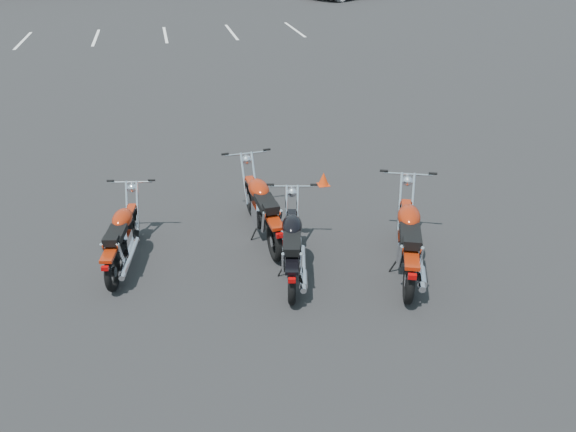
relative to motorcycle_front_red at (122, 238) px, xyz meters
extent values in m
plane|color=black|center=(2.27, -0.86, -0.44)|extent=(120.00, 120.00, 0.00)
torus|color=black|center=(0.12, 0.67, -0.16)|extent=(0.21, 0.57, 0.56)
cylinder|color=silver|center=(0.12, 0.67, -0.16)|extent=(0.12, 0.16, 0.15)
torus|color=black|center=(-0.14, -0.65, -0.16)|extent=(0.21, 0.57, 0.56)
cylinder|color=silver|center=(-0.14, -0.65, -0.16)|extent=(0.12, 0.16, 0.15)
cube|color=black|center=(-0.01, 0.01, -0.12)|extent=(0.28, 0.98, 0.06)
cube|color=silver|center=(-0.02, -0.04, -0.07)|extent=(0.32, 0.40, 0.28)
cylinder|color=silver|center=(-0.02, -0.04, 0.10)|extent=(0.23, 0.26, 0.25)
ellipsoid|color=#942209|center=(0.03, 0.17, 0.23)|extent=(0.38, 0.59, 0.24)
cube|color=black|center=(-0.06, -0.27, 0.21)|extent=(0.34, 0.55, 0.09)
cube|color=black|center=(-0.11, -0.49, 0.25)|extent=(0.23, 0.20, 0.11)
cube|color=#942209|center=(-0.14, -0.67, 0.13)|extent=(0.24, 0.42, 0.05)
cube|color=#942209|center=(0.12, 0.67, 0.13)|extent=(0.18, 0.33, 0.04)
cylinder|color=silver|center=(0.00, -0.54, 0.07)|extent=(0.08, 0.18, 0.37)
cylinder|color=silver|center=(-0.22, -0.49, 0.07)|extent=(0.08, 0.18, 0.37)
cylinder|color=silver|center=(0.08, -0.29, -0.18)|extent=(0.28, 1.02, 0.12)
cylinder|color=silver|center=(0.03, -0.59, -0.16)|extent=(0.17, 0.35, 0.12)
cylinder|color=silver|center=(0.23, 0.76, 0.14)|extent=(0.11, 0.37, 0.73)
cylinder|color=silver|center=(0.06, 0.80, 0.14)|extent=(0.11, 0.37, 0.73)
sphere|color=silver|center=(0.17, 0.93, 0.38)|extent=(0.18, 0.18, 0.15)
cylinder|color=silver|center=(0.18, 0.95, 0.47)|extent=(0.64, 0.15, 0.03)
cylinder|color=black|center=(0.49, 0.86, 0.51)|extent=(0.12, 0.05, 0.03)
cylinder|color=black|center=(-0.15, 0.99, 0.51)|extent=(0.12, 0.05, 0.03)
cylinder|color=black|center=(-0.15, -0.06, -0.30)|extent=(0.15, 0.05, 0.28)
cube|color=#990505|center=(-0.19, -0.91, 0.07)|extent=(0.10, 0.07, 0.06)
torus|color=black|center=(2.56, -0.14, -0.15)|extent=(0.24, 0.59, 0.58)
cylinder|color=silver|center=(2.56, -0.14, -0.15)|extent=(0.13, 0.17, 0.15)
torus|color=black|center=(2.23, -1.51, -0.15)|extent=(0.24, 0.59, 0.58)
cylinder|color=silver|center=(2.23, -1.51, -0.15)|extent=(0.13, 0.17, 0.15)
cube|color=black|center=(2.40, -0.82, -0.11)|extent=(0.33, 1.01, 0.06)
cube|color=silver|center=(2.38, -0.87, -0.05)|extent=(0.35, 0.42, 0.29)
cylinder|color=silver|center=(2.38, -0.87, 0.12)|extent=(0.24, 0.28, 0.26)
ellipsoid|color=black|center=(2.44, -0.65, 0.26)|extent=(0.42, 0.61, 0.25)
cube|color=black|center=(2.33, -1.11, 0.24)|extent=(0.37, 0.58, 0.10)
cube|color=black|center=(2.27, -1.34, 0.28)|extent=(0.25, 0.22, 0.12)
cube|color=black|center=(2.23, -1.52, 0.15)|extent=(0.26, 0.44, 0.05)
cube|color=black|center=(2.56, -0.14, 0.15)|extent=(0.20, 0.35, 0.04)
cylinder|color=silver|center=(2.38, -1.39, 0.09)|extent=(0.09, 0.18, 0.38)
cylinder|color=silver|center=(2.15, -1.34, 0.09)|extent=(0.09, 0.18, 0.38)
cylinder|color=silver|center=(2.48, -1.14, -0.17)|extent=(0.33, 1.06, 0.12)
cylinder|color=silver|center=(2.41, -1.44, -0.15)|extent=(0.19, 0.36, 0.13)
cylinder|color=silver|center=(2.67, -0.05, 0.16)|extent=(0.13, 0.39, 0.76)
cylinder|color=silver|center=(2.50, -0.01, 0.16)|extent=(0.13, 0.39, 0.76)
sphere|color=silver|center=(2.62, 0.12, 0.41)|extent=(0.19, 0.19, 0.15)
cylinder|color=silver|center=(2.63, 0.14, 0.51)|extent=(0.67, 0.19, 0.03)
cylinder|color=black|center=(2.95, 0.04, 0.55)|extent=(0.12, 0.06, 0.03)
cylinder|color=black|center=(2.29, 0.20, 0.55)|extent=(0.12, 0.06, 0.03)
cylinder|color=black|center=(2.24, -0.89, -0.29)|extent=(0.15, 0.06, 0.29)
cube|color=#990505|center=(2.17, -1.77, 0.09)|extent=(0.11, 0.08, 0.06)
torus|color=black|center=(2.13, 1.13, -0.12)|extent=(0.15, 0.64, 0.63)
cylinder|color=silver|center=(2.13, 1.13, -0.12)|extent=(0.12, 0.17, 0.17)
torus|color=black|center=(2.23, -0.39, -0.12)|extent=(0.15, 0.64, 0.63)
cylinder|color=silver|center=(2.23, -0.39, -0.12)|extent=(0.12, 0.17, 0.17)
cube|color=black|center=(2.18, 0.37, -0.08)|extent=(0.17, 1.11, 0.06)
cube|color=silver|center=(2.18, 0.32, -0.02)|extent=(0.32, 0.42, 0.32)
cylinder|color=silver|center=(2.18, 0.32, 0.17)|extent=(0.23, 0.28, 0.28)
ellipsoid|color=#942209|center=(2.17, 0.56, 0.32)|extent=(0.36, 0.63, 0.27)
cube|color=black|center=(2.20, 0.05, 0.30)|extent=(0.31, 0.60, 0.11)
cube|color=black|center=(2.22, -0.21, 0.34)|extent=(0.24, 0.20, 0.13)
cube|color=#942209|center=(2.23, -0.42, 0.21)|extent=(0.22, 0.45, 0.05)
cube|color=#942209|center=(2.13, 1.13, 0.21)|extent=(0.16, 0.37, 0.04)
cylinder|color=silver|center=(2.34, -0.23, 0.14)|extent=(0.06, 0.20, 0.41)
cylinder|color=silver|center=(2.09, -0.24, 0.14)|extent=(0.06, 0.20, 0.41)
cylinder|color=silver|center=(2.37, 0.06, -0.14)|extent=(0.17, 1.17, 0.14)
cylinder|color=silver|center=(2.39, -0.27, -0.12)|extent=(0.15, 0.38, 0.14)
cylinder|color=silver|center=(2.22, 1.26, 0.21)|extent=(0.07, 0.42, 0.83)
cylinder|color=silver|center=(2.03, 1.25, 0.21)|extent=(0.07, 0.42, 0.83)
sphere|color=silver|center=(2.12, 1.43, 0.49)|extent=(0.18, 0.18, 0.17)
cylinder|color=silver|center=(2.11, 1.45, 0.59)|extent=(0.74, 0.08, 0.03)
cylinder|color=black|center=(2.48, 1.45, 0.64)|extent=(0.13, 0.05, 0.04)
cylinder|color=black|center=(1.75, 1.40, 0.64)|extent=(0.13, 0.05, 0.04)
cylinder|color=black|center=(2.04, 0.25, -0.28)|extent=(0.17, 0.04, 0.32)
cube|color=#990505|center=(2.25, -0.69, 0.14)|extent=(0.11, 0.07, 0.06)
torus|color=black|center=(4.34, -0.37, -0.11)|extent=(0.35, 0.65, 0.65)
cylinder|color=silver|center=(4.34, -0.37, -0.11)|extent=(0.16, 0.20, 0.17)
torus|color=black|center=(3.78, -1.84, -0.11)|extent=(0.35, 0.65, 0.65)
cylinder|color=silver|center=(3.78, -1.84, -0.11)|extent=(0.16, 0.20, 0.17)
cube|color=black|center=(4.06, -1.11, -0.07)|extent=(0.51, 1.10, 0.07)
cube|color=silver|center=(4.04, -1.16, -0.01)|extent=(0.43, 0.49, 0.33)
cylinder|color=silver|center=(4.04, -1.16, 0.19)|extent=(0.30, 0.33, 0.29)
ellipsoid|color=#942209|center=(4.13, -0.93, 0.34)|extent=(0.54, 0.71, 0.28)
cube|color=black|center=(3.94, -1.41, 0.32)|extent=(0.48, 0.66, 0.11)
cube|color=black|center=(3.84, -1.66, 0.36)|extent=(0.29, 0.27, 0.13)
cube|color=#942209|center=(3.77, -1.86, 0.23)|extent=(0.35, 0.50, 0.05)
cube|color=#942209|center=(4.34, -0.37, 0.23)|extent=(0.26, 0.39, 0.04)
cylinder|color=silver|center=(3.96, -1.74, 0.16)|extent=(0.12, 0.21, 0.43)
cylinder|color=silver|center=(3.71, -1.64, 0.16)|extent=(0.12, 0.21, 0.43)
cylinder|color=silver|center=(4.10, -1.47, -0.14)|extent=(0.52, 1.15, 0.14)
cylinder|color=silver|center=(3.98, -1.80, -0.11)|extent=(0.26, 0.41, 0.14)
cylinder|color=silver|center=(4.48, -0.29, 0.23)|extent=(0.20, 0.42, 0.86)
cylinder|color=silver|center=(4.30, -0.22, 0.23)|extent=(0.20, 0.42, 0.86)
sphere|color=silver|center=(4.45, -0.09, 0.51)|extent=(0.22, 0.22, 0.17)
cylinder|color=silver|center=(4.46, -0.07, 0.62)|extent=(0.72, 0.30, 0.03)
cylinder|color=black|center=(4.81, -0.23, 0.67)|extent=(0.14, 0.08, 0.04)
cylinder|color=black|center=(4.10, 0.05, 0.67)|extent=(0.14, 0.08, 0.04)
cylinder|color=black|center=(3.88, -1.15, -0.28)|extent=(0.17, 0.09, 0.33)
cube|color=#990505|center=(3.67, -2.12, 0.16)|extent=(0.12, 0.10, 0.07)
cone|color=red|center=(3.71, 2.05, -0.30)|extent=(0.21, 0.21, 0.26)
cube|color=red|center=(3.71, 2.05, -0.44)|extent=(0.22, 0.22, 0.01)
cube|color=silver|center=(-4.73, 19.14, -0.44)|extent=(0.12, 4.00, 0.01)
cube|color=silver|center=(-1.73, 19.14, -0.44)|extent=(0.12, 4.00, 0.01)
cube|color=silver|center=(1.27, 19.14, -0.44)|extent=(0.12, 4.00, 0.01)
cube|color=silver|center=(4.27, 19.14, -0.44)|extent=(0.12, 4.00, 0.01)
cube|color=silver|center=(7.27, 19.14, -0.44)|extent=(0.12, 4.00, 0.01)
camera|label=1|loc=(0.78, -7.57, 4.20)|focal=35.00mm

